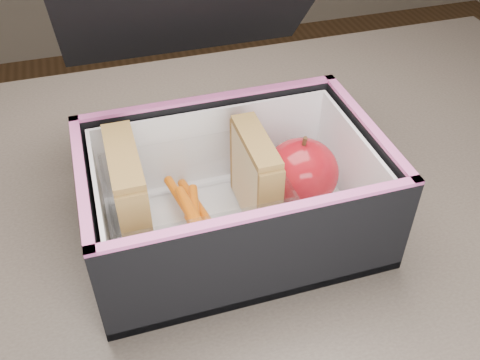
# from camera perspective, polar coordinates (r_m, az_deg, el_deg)

# --- Properties ---
(kitchen_table) EXTENTS (1.20, 0.80, 0.75)m
(kitchen_table) POSITION_cam_1_polar(r_m,az_deg,el_deg) (0.67, -0.67, -9.91)
(kitchen_table) COLOR #63564B
(kitchen_table) RESTS_ON ground
(lunch_bag) EXTENTS (0.30, 0.32, 0.26)m
(lunch_bag) POSITION_cam_1_polar(r_m,az_deg,el_deg) (0.55, -0.86, -0.50)
(lunch_bag) COLOR black
(lunch_bag) RESTS_ON kitchen_table
(plastic_tub) EXTENTS (0.18, 0.13, 0.07)m
(plastic_tub) POSITION_cam_1_polar(r_m,az_deg,el_deg) (0.56, -4.77, -2.35)
(plastic_tub) COLOR white
(plastic_tub) RESTS_ON lunch_bag
(sandwich_left) EXTENTS (0.03, 0.10, 0.11)m
(sandwich_left) POSITION_cam_1_polar(r_m,az_deg,el_deg) (0.54, -11.66, -1.91)
(sandwich_left) COLOR beige
(sandwich_left) RESTS_ON plastic_tub
(sandwich_right) EXTENTS (0.03, 0.09, 0.10)m
(sandwich_right) POSITION_cam_1_polar(r_m,az_deg,el_deg) (0.56, 1.62, 0.27)
(sandwich_right) COLOR beige
(sandwich_right) RESTS_ON plastic_tub
(carrot_sticks) EXTENTS (0.04, 0.14, 0.03)m
(carrot_sticks) POSITION_cam_1_polar(r_m,az_deg,el_deg) (0.57, -5.01, -3.70)
(carrot_sticks) COLOR orange
(carrot_sticks) RESTS_ON plastic_tub
(paper_napkin) EXTENTS (0.10, 0.10, 0.01)m
(paper_napkin) POSITION_cam_1_polar(r_m,az_deg,el_deg) (0.61, 6.61, -1.74)
(paper_napkin) COLOR white
(paper_napkin) RESTS_ON lunch_bag
(red_apple) EXTENTS (0.09, 0.09, 0.08)m
(red_apple) POSITION_cam_1_polar(r_m,az_deg,el_deg) (0.58, 6.58, 0.81)
(red_apple) COLOR maroon
(red_apple) RESTS_ON paper_napkin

